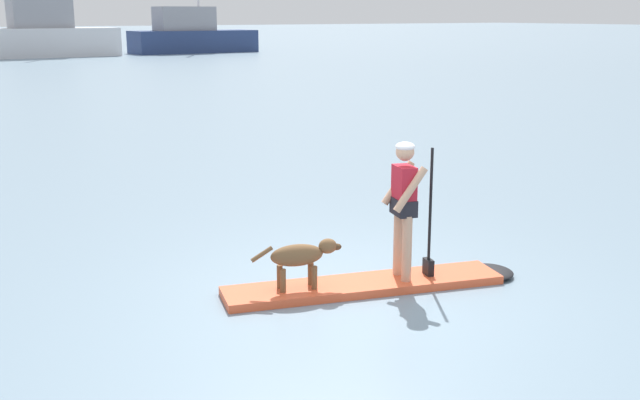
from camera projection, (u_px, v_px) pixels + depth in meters
name	position (u px, v px, depth m)	size (l,w,h in m)	color
ground_plane	(364.00, 289.00, 9.26)	(400.00, 400.00, 0.00)	gray
paddleboard	(382.00, 283.00, 9.32)	(3.73, 1.58, 0.10)	#E55933
person_paddler	(405.00, 201.00, 9.16)	(0.66, 0.56, 1.67)	tan
dog	(301.00, 256.00, 8.93)	(1.07, 0.39, 0.57)	brown
moored_boat_starboard	(49.00, 34.00, 58.50)	(9.79, 3.83, 10.29)	silver
moored_boat_port	(191.00, 35.00, 64.77)	(10.61, 3.64, 10.72)	navy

